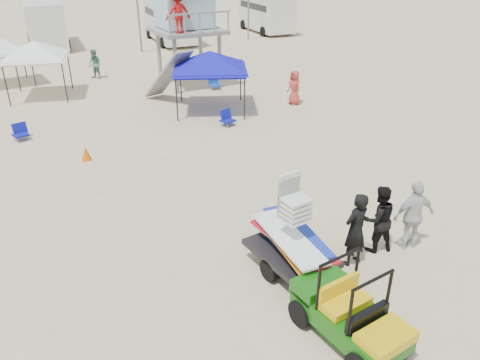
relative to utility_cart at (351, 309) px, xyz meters
name	(u,v)px	position (x,y,z in m)	size (l,w,h in m)	color
ground	(272,294)	(-0.73, 1.75, -0.78)	(140.00, 140.00, 0.00)	beige
utility_cart	(351,309)	(0.00, 0.00, 0.00)	(1.48, 2.37, 1.67)	#13560D
surf_trailer	(291,239)	(0.00, 2.33, 0.11)	(1.73, 2.67, 2.18)	black
man_left	(355,230)	(1.52, 2.03, 0.15)	(0.68, 0.45, 1.86)	black
man_mid	(378,219)	(2.37, 2.28, 0.09)	(0.85, 0.66, 1.75)	black
man_right	(414,215)	(3.22, 2.03, 0.13)	(1.07, 0.45, 1.83)	silver
lifeguard_tower	(184,8)	(2.68, 19.01, 3.20)	(3.63, 3.63, 5.34)	gray
canopy_blue	(210,54)	(2.38, 14.35, 1.76)	(3.90, 3.90, 3.09)	black
canopy_white_a	(33,44)	(-4.69, 19.57, 1.84)	(3.18, 3.18, 3.16)	black
cone_near	(86,153)	(-3.60, 10.73, -0.53)	(0.34, 0.34, 0.50)	#E35C07
beach_chair_a	(20,132)	(-5.73, 13.78, -0.47)	(0.68, 0.74, 0.64)	#0D1491
beach_chair_b	(227,118)	(2.30, 12.17, -0.47)	(0.69, 0.75, 0.64)	#0D1392
beach_chair_c	(214,83)	(3.74, 17.66, -0.47)	(0.56, 0.60, 0.64)	#1044AF
rv_mid_left	(45,22)	(-3.73, 33.24, 1.02)	(2.65, 6.50, 3.25)	silver
rv_mid_right	(170,18)	(5.27, 31.74, 1.02)	(2.64, 7.00, 3.25)	silver
rv_far_right	(266,10)	(14.27, 33.24, 1.02)	(2.64, 6.60, 3.25)	silver
distant_beachgoers	(180,59)	(3.08, 21.72, 0.04)	(9.67, 19.75, 1.72)	gold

